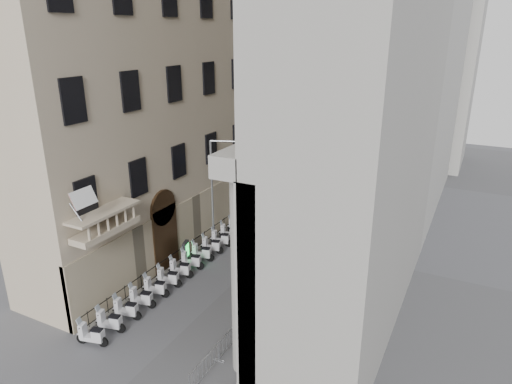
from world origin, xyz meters
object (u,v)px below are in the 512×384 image
Objects in this scene: security_tent at (284,176)px; scooter_0 at (93,345)px; info_kiosk at (186,252)px; pedestrian_b at (333,193)px; street_lamp at (216,184)px; pedestrian_a at (311,203)px.

scooter_0 is at bearing -91.12° from security_tent.
scooter_0 is at bearing -101.06° from info_kiosk.
info_kiosk is 17.04m from pedestrian_b.
street_lamp is (-0.95, -10.16, 2.17)m from security_tent.
security_tent is 3.76m from pedestrian_a.
pedestrian_b reaches higher than pedestrian_a.
pedestrian_b is at bearing 30.00° from security_tent.
pedestrian_a reaches higher than scooter_0.
info_kiosk is at bearing -95.05° from security_tent.
info_kiosk is at bearing 91.25° from pedestrian_a.
street_lamp is 4.85× the size of pedestrian_a.
security_tent is 14.00m from info_kiosk.
street_lamp is 14.04m from pedestrian_b.
pedestrian_b is (5.03, 12.52, -3.89)m from street_lamp.
security_tent reaches higher than pedestrian_b.
security_tent is at bearing 69.16° from info_kiosk.
security_tent reaches higher than scooter_0.
street_lamp is at bearing -11.54° from scooter_0.
pedestrian_b is (4.08, 2.36, -1.71)m from security_tent.
street_lamp reaches higher than scooter_0.
security_tent is 10.43m from street_lamp.
security_tent is 2.31× the size of info_kiosk.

